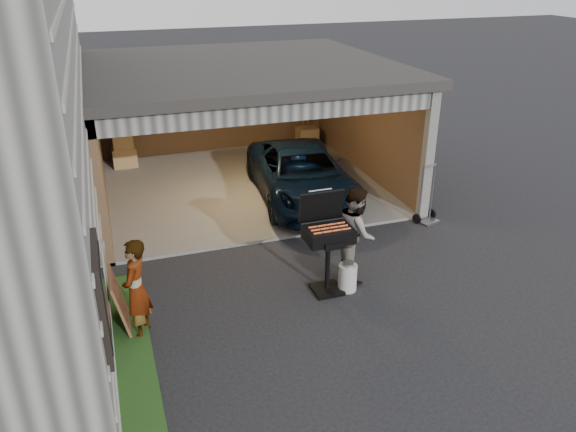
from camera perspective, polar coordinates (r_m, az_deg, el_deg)
name	(u,v)px	position (r m, az deg, el deg)	size (l,w,h in m)	color
ground	(308,359)	(7.93, 2.05, -14.29)	(80.00, 80.00, 0.00)	black
garage	(237,106)	(13.26, -5.24, 11.03)	(6.80, 6.30, 2.90)	#605E59
minivan	(302,177)	(12.47, 1.40, 4.01)	(1.91, 4.15, 1.15)	black
woman	(136,289)	(8.22, -15.16, -7.22)	(0.56, 0.37, 1.53)	#9BB4C3
man	(355,233)	(9.45, 6.85, -1.68)	(0.79, 0.62, 1.63)	#4F221F
bbq_grill	(327,237)	(8.90, 4.03, -2.11)	(0.74, 0.65, 1.65)	black
propane_tank	(348,277)	(9.30, 6.07, -6.22)	(0.31, 0.31, 0.46)	silver
plywood_panel	(120,302)	(8.62, -16.68, -8.32)	(0.04, 0.80, 0.89)	brown
hand_truck	(427,211)	(11.93, 13.93, 0.48)	(0.54, 0.48, 1.22)	slate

